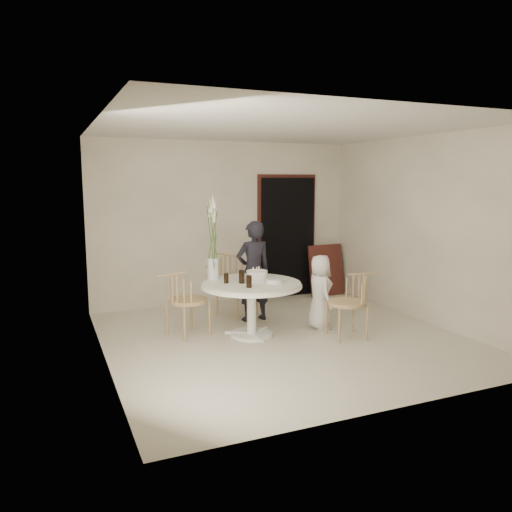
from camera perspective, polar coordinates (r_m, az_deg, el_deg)
name	(u,v)px	position (r m, az deg, el deg)	size (l,w,h in m)	color
ground	(283,338)	(6.67, 3.14, -9.33)	(4.50, 4.50, 0.00)	beige
room_shell	(284,215)	(6.36, 3.26, 4.69)	(4.50, 4.50, 4.50)	silver
doorway	(287,238)	(8.87, 3.61, 2.11)	(1.00, 0.10, 2.10)	black
door_trim	(286,234)	(8.90, 3.50, 2.52)	(1.12, 0.03, 2.22)	#53221C
table	(251,291)	(6.59, -0.52, -3.99)	(1.33, 1.33, 0.73)	white
picture_frame	(326,270)	(9.07, 8.03, -1.61)	(0.69, 0.05, 0.92)	#53221C
chair_far	(231,275)	(7.72, -2.90, -2.21)	(0.66, 0.68, 0.94)	tan
chair_right	(355,295)	(6.71, 11.28, -4.44)	(0.55, 0.52, 0.86)	tan
chair_left	(180,295)	(6.62, -8.68, -4.44)	(0.62, 0.60, 0.88)	tan
girl	(253,271)	(7.31, -0.31, -1.74)	(0.54, 0.35, 1.48)	black
boy	(320,292)	(7.01, 7.31, -4.10)	(0.51, 0.33, 1.04)	silver
birthday_cake	(257,276)	(6.65, 0.10, -2.27)	(0.28, 0.28, 0.19)	silver
cola_tumbler_a	(242,277)	(6.50, -1.65, -2.42)	(0.07, 0.07, 0.16)	black
cola_tumbler_b	(249,282)	(6.23, -0.80, -2.95)	(0.07, 0.07, 0.15)	black
cola_tumbler_c	(226,278)	(6.51, -3.43, -2.54)	(0.06, 0.06, 0.13)	black
cola_tumbler_d	(242,276)	(6.63, -1.65, -2.24)	(0.07, 0.07, 0.15)	black
plate_stack	(274,281)	(6.52, 2.10, -2.87)	(0.21, 0.21, 0.05)	white
flower_vase	(213,247)	(6.69, -4.96, 1.03)	(0.16, 0.16, 1.15)	silver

